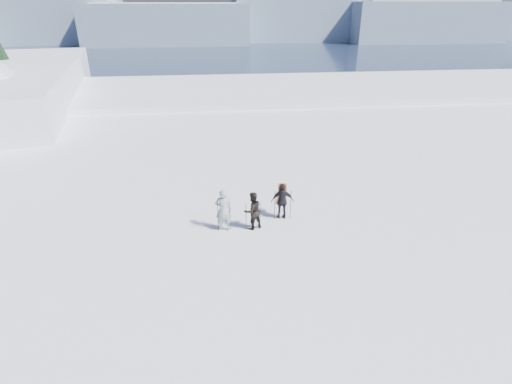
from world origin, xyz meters
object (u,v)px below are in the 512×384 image
Objects in this scene: skier_grey at (223,210)px; skier_pack at (282,201)px; skis_loose at (280,196)px; skier_dark at (252,211)px.

skier_grey reaches higher than skier_pack.
skier_dark is at bearing -120.42° from skis_loose.
skier_dark is 0.99× the size of skier_pack.
skis_loose is (0.30, 2.08, -0.77)m from skier_pack.
skier_pack is at bearing -98.12° from skis_loose.
skier_dark is 3.29m from skis_loose.
skier_grey is 1.11× the size of skier_pack.
skier_pack is (1.32, 0.68, 0.01)m from skier_dark.
skier_grey is at bearing -26.31° from skier_dark.
skier_grey reaches higher than skier_dark.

